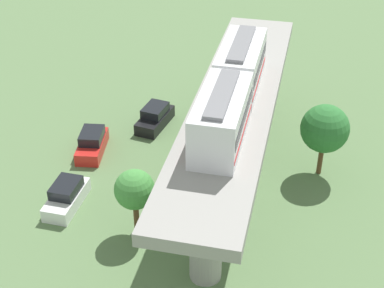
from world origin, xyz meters
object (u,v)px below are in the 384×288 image
Objects in this scene: parked_car_black at (155,118)px; parked_car_red at (92,143)px; tree_near_viaduct at (135,190)px; tree_mid_lot at (325,129)px; train at (232,90)px; parked_car_white at (67,196)px.

parked_car_black is 1.00× the size of parked_car_red.
parked_car_red is 10.44m from tree_near_viaduct.
parked_car_black is 0.79× the size of tree_mid_lot.
train is 3.20× the size of parked_car_white.
train is 13.73m from parked_car_black.
parked_car_white is at bearing -95.76° from parked_car_black.
train is 14.17m from parked_car_red.
parked_car_red is 0.94× the size of tree_near_viaduct.
parked_car_black is at bearing 44.05° from parked_car_red.
parked_car_white and parked_car_red have the same top height.
parked_car_red is at bearing -176.35° from tree_mid_lot.
parked_car_white is at bearing 164.84° from tree_near_viaduct.
parked_car_black is 6.08m from parked_car_red.
train is at bearing 17.31° from parked_car_white.
parked_car_red is (-11.25, 3.49, -7.87)m from train.
tree_near_viaduct reaches higher than parked_car_black.
tree_near_viaduct is (-5.11, -4.53, -5.23)m from train.
train is 3.06× the size of parked_car_black.
parked_car_white is 0.96× the size of parked_car_red.
tree_mid_lot is at bearing 25.90° from parked_car_white.
tree_mid_lot reaches higher than tree_near_viaduct.
parked_car_black and parked_car_white have the same top height.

